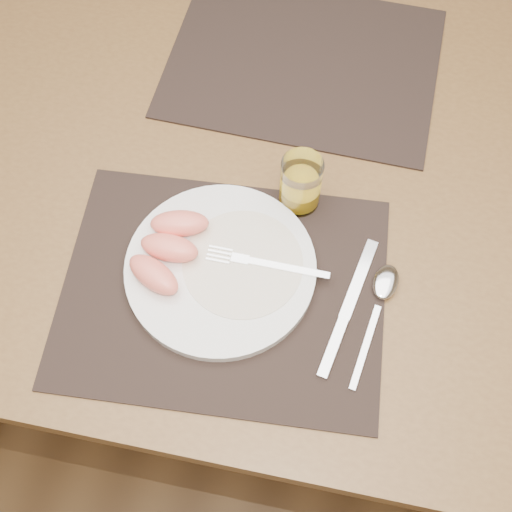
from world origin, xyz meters
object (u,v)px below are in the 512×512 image
(table, at_px, (271,195))
(fork, at_px, (257,262))
(knife, at_px, (344,318))
(spoon, at_px, (383,291))
(juice_glass, at_px, (300,185))
(placemat_near, at_px, (223,290))
(placemat_far, at_px, (303,62))
(plate, at_px, (221,268))

(table, xyz_separation_m, fork, (0.01, -0.18, 0.11))
(knife, bearing_deg, spoon, 45.78)
(table, distance_m, juice_glass, 0.15)
(placemat_near, distance_m, knife, 0.17)
(placemat_far, xyz_separation_m, plate, (-0.05, -0.41, 0.01))
(juice_glass, bearing_deg, spoon, -42.16)
(placemat_far, relative_size, juice_glass, 4.90)
(placemat_far, bearing_deg, knife, -73.62)
(fork, relative_size, knife, 0.80)
(placemat_far, xyz_separation_m, fork, (-0.00, -0.40, 0.02))
(table, xyz_separation_m, placemat_far, (0.01, 0.22, 0.09))
(placemat_far, relative_size, fork, 2.58)
(fork, bearing_deg, spoon, -1.14)
(spoon, xyz_separation_m, juice_glass, (-0.14, 0.13, 0.04))
(plate, relative_size, spoon, 1.41)
(table, height_order, placemat_far, placemat_far)
(knife, xyz_separation_m, juice_glass, (-0.09, 0.18, 0.04))
(juice_glass, bearing_deg, plate, -122.68)
(placemat_far, distance_m, knife, 0.47)
(table, height_order, placemat_near, placemat_near)
(table, distance_m, plate, 0.22)
(table, relative_size, placemat_far, 3.11)
(placemat_near, height_order, fork, fork)
(fork, xyz_separation_m, spoon, (0.18, -0.00, -0.01))
(table, height_order, juice_glass, juice_glass)
(table, xyz_separation_m, juice_glass, (0.05, -0.05, 0.13))
(plate, relative_size, juice_glass, 2.94)
(spoon, relative_size, juice_glass, 2.09)
(placemat_far, relative_size, plate, 1.67)
(table, distance_m, placemat_far, 0.24)
(fork, bearing_deg, placemat_far, 89.97)
(table, bearing_deg, juice_glass, -46.37)
(plate, height_order, knife, plate)
(placemat_near, height_order, plate, plate)
(placemat_far, bearing_deg, spoon, -65.85)
(fork, bearing_deg, table, 93.69)
(placemat_far, xyz_separation_m, spoon, (0.18, -0.40, 0.01))
(table, relative_size, juice_glass, 15.24)
(table, bearing_deg, plate, -101.15)
(placemat_far, height_order, knife, knife)
(placemat_far, bearing_deg, placemat_near, -95.11)
(placemat_near, distance_m, placemat_far, 0.44)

